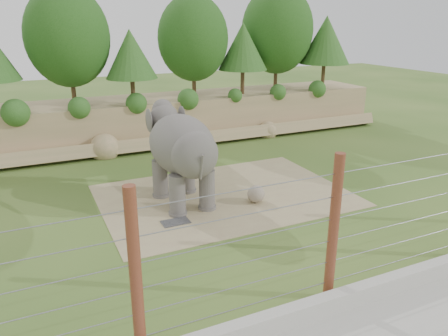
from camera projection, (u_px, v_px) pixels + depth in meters
name	position (u px, v px, depth m)	size (l,w,h in m)	color
ground	(248.00, 228.00, 15.39)	(90.00, 90.00, 0.00)	#3A5C21
back_embankment	(156.00, 74.00, 25.21)	(30.00, 5.52, 8.77)	#8D8357
dirt_patch	(225.00, 195.00, 18.16)	(10.00, 7.00, 0.02)	#9B8662
drain_grate	(176.00, 222.00, 15.73)	(1.00, 0.60, 0.03)	#262628
elephant	(182.00, 158.00, 16.88)	(1.97, 4.60, 3.72)	#55524C
stone_ball	(256.00, 194.00, 17.36)	(0.70, 0.70, 0.70)	#7C6D5F
retaining_wall	(340.00, 300.00, 11.02)	(26.00, 0.35, 0.50)	#B4B2A8
barrier_fence	(333.00, 230.00, 10.88)	(20.26, 0.26, 4.00)	#5F2417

